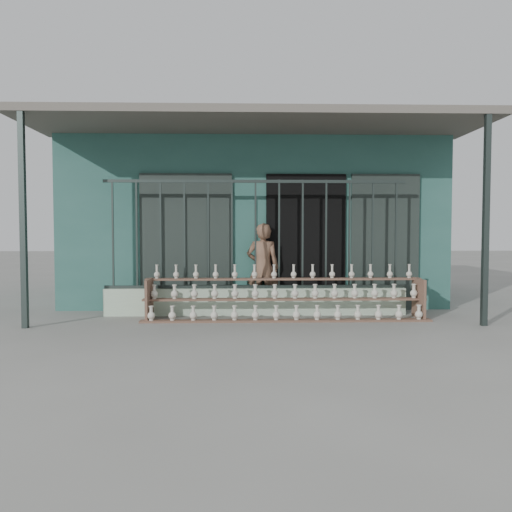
{
  "coord_description": "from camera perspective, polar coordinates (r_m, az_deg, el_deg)",
  "views": [
    {
      "loc": [
        -0.22,
        -6.97,
        1.38
      ],
      "look_at": [
        0.0,
        1.0,
        1.0
      ],
      "focal_mm": 35.0,
      "sensor_mm": 36.0,
      "label": 1
    }
  ],
  "objects": [
    {
      "name": "shelf_rack",
      "position": [
        7.95,
        3.34,
        -4.62
      ],
      "size": [
        4.5,
        0.68,
        0.85
      ],
      "color": "brown",
      "rests_on": "ground"
    },
    {
      "name": "ground",
      "position": [
        7.11,
        0.22,
        -8.47
      ],
      "size": [
        60.0,
        60.0,
        0.0
      ],
      "primitive_type": "plane",
      "color": "slate"
    },
    {
      "name": "workshop_building",
      "position": [
        11.2,
        -0.43,
        3.96
      ],
      "size": [
        7.4,
        6.6,
        3.21
      ],
      "color": "#28564E",
      "rests_on": "ground"
    },
    {
      "name": "parapet_wall",
      "position": [
        8.35,
        -0.06,
        -5.22
      ],
      "size": [
        5.0,
        0.2,
        0.45
      ],
      "primitive_type": "cube",
      "color": "#AFCAAD",
      "rests_on": "ground"
    },
    {
      "name": "elderly_woman",
      "position": [
        8.62,
        0.78,
        -1.34
      ],
      "size": [
        0.59,
        0.42,
        1.54
      ],
      "primitive_type": "imported",
      "rotation": [
        0.0,
        0.0,
        3.05
      ],
      "color": "brown",
      "rests_on": "ground"
    },
    {
      "name": "security_fence",
      "position": [
        8.27,
        -0.06,
        2.51
      ],
      "size": [
        5.0,
        0.04,
        1.8
      ],
      "color": "#283330",
      "rests_on": "parapet_wall"
    }
  ]
}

